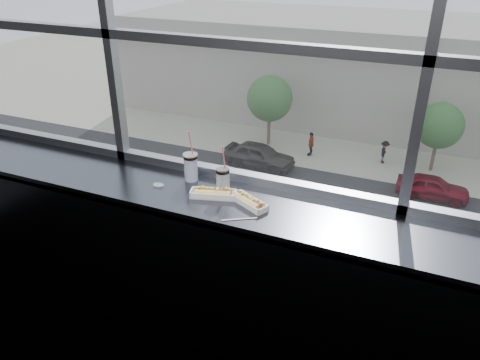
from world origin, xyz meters
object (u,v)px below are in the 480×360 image
at_px(soda_cup_right, 223,179).
at_px(car_near_a, 136,194).
at_px(loose_straw, 239,219).
at_px(car_near_b, 241,215).
at_px(tree_left, 270,99).
at_px(pedestrian_a, 311,142).
at_px(car_near_c, 395,251).
at_px(pedestrian_b, 385,150).
at_px(hotdog_tray_right, 249,201).
at_px(car_far_a, 259,151).
at_px(tree_center, 440,126).
at_px(car_far_b, 433,184).
at_px(hotdog_tray_left, 213,193).
at_px(wrapper, 158,185).
at_px(soda_cup_left, 191,166).

distance_m(soda_cup_right, car_near_a, 23.71).
relative_size(loose_straw, car_near_a, 0.04).
distance_m(car_near_b, tree_left, 12.56).
height_order(car_near_b, pedestrian_a, car_near_b).
distance_m(car_near_c, pedestrian_b, 12.13).
bearing_deg(car_near_a, soda_cup_right, -137.46).
relative_size(hotdog_tray_right, pedestrian_b, 0.15).
distance_m(hotdog_tray_right, car_far_a, 28.19).
xyz_separation_m(car_near_a, tree_center, (14.88, 12.00, 2.13)).
bearing_deg(car_far_a, car_far_b, -86.11).
relative_size(hotdog_tray_left, soda_cup_right, 0.90).
xyz_separation_m(car_near_c, pedestrian_a, (-7.03, 11.22, -0.09)).
bearing_deg(car_far_a, tree_left, 15.56).
height_order(hotdog_tray_left, hotdog_tray_right, hotdog_tray_left).
bearing_deg(soda_cup_right, wrapper, -168.96).
relative_size(hotdog_tray_left, pedestrian_b, 0.16).
distance_m(hotdog_tray_left, car_far_b, 26.79).
bearing_deg(car_far_b, car_near_c, 170.32).
bearing_deg(hotdog_tray_right, loose_straw, -58.57).
bearing_deg(pedestrian_a, pedestrian_b, 98.36).
height_order(hotdog_tray_right, tree_left, hotdog_tray_right).
relative_size(car_near_a, car_far_b, 1.05).
xyz_separation_m(loose_straw, car_near_a, (-13.43, 16.47, -11.07)).
distance_m(loose_straw, car_near_c, 19.78).
bearing_deg(soda_cup_right, car_near_c, 87.48).
height_order(hotdog_tray_left, soda_cup_right, soda_cup_right).
relative_size(hotdog_tray_right, tree_center, 0.06).
height_order(hotdog_tray_right, pedestrian_b, hotdog_tray_right).
bearing_deg(car_near_c, soda_cup_left, -176.92).
distance_m(car_near_a, pedestrian_a, 13.17).
xyz_separation_m(hotdog_tray_left, pedestrian_b, (-1.36, 28.23, -11.14)).
xyz_separation_m(car_far_a, car_near_c, (9.66, -8.00, 0.01)).
bearing_deg(hotdog_tray_right, car_far_a, 137.84).
xyz_separation_m(hotdog_tray_right, soda_cup_left, (-0.49, 0.16, 0.08)).
bearing_deg(car_far_a, hotdog_tray_right, -155.46).
bearing_deg(soda_cup_right, soda_cup_left, 162.99).
xyz_separation_m(hotdog_tray_left, hotdog_tray_right, (0.24, -0.00, -0.00)).
bearing_deg(car_near_c, pedestrian_b, 16.63).
bearing_deg(car_near_b, car_far_b, -40.15).
distance_m(soda_cup_left, loose_straw, 0.61).
distance_m(loose_straw, car_near_a, 23.97).
bearing_deg(tree_left, car_near_a, -105.99).
distance_m(pedestrian_a, tree_left, 4.31).
bearing_deg(loose_straw, car_far_b, 55.09).
relative_size(wrapper, car_far_a, 0.01).
xyz_separation_m(soda_cup_left, car_near_b, (-6.58, 16.13, -10.99)).
bearing_deg(wrapper, hotdog_tray_left, 1.91).
height_order(soda_cup_left, pedestrian_a, soda_cup_left).
height_order(hotdog_tray_left, tree_left, hotdog_tray_left).
relative_size(hotdog_tray_right, loose_straw, 1.35).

